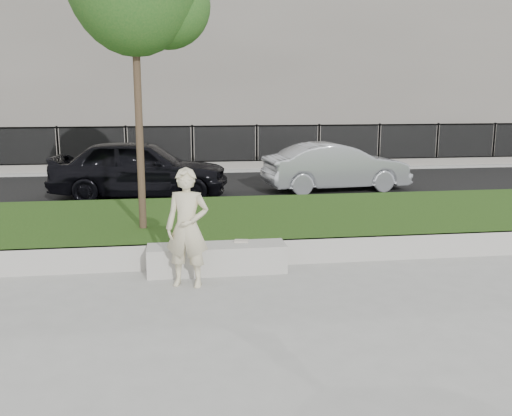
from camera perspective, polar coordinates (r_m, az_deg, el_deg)
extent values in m
plane|color=gray|center=(8.02, 1.37, -7.92)|extent=(90.00, 90.00, 0.00)
cube|color=black|center=(10.82, -1.31, -1.72)|extent=(34.00, 4.00, 0.40)
cube|color=#A2A098|center=(8.93, 0.25, -4.53)|extent=(34.00, 0.08, 0.40)
cube|color=black|center=(16.22, -3.70, 2.02)|extent=(34.00, 7.00, 0.04)
cube|color=gray|center=(20.66, -4.74, 4.13)|extent=(34.00, 3.00, 0.12)
cube|color=slate|center=(19.65, -4.56, 4.29)|extent=(32.00, 0.30, 0.24)
cube|color=black|center=(19.58, -4.59, 6.12)|extent=(32.00, 0.04, 1.50)
cube|color=black|center=(19.53, -4.62, 8.16)|extent=(32.00, 0.05, 0.05)
cube|color=black|center=(19.63, -4.56, 4.66)|extent=(32.00, 0.05, 0.05)
cube|color=#6A645C|center=(27.59, -5.90, 16.19)|extent=(34.00, 10.00, 10.00)
cube|color=#A2A098|center=(8.63, -3.92, -5.06)|extent=(2.07, 0.52, 0.42)
imported|color=beige|center=(7.92, -6.89, -1.98)|extent=(0.69, 0.55, 1.66)
cube|color=beige|center=(8.73, -1.48, -3.32)|extent=(0.23, 0.19, 0.02)
cylinder|color=#38281C|center=(9.67, -11.80, 12.91)|extent=(0.12, 0.12, 5.09)
sphere|color=#1C501A|center=(9.96, -8.91, 19.44)|extent=(1.43, 1.43, 1.43)
imported|color=black|center=(14.76, -11.54, 3.92)|extent=(4.60, 2.28, 1.51)
imported|color=#9DA0A5|center=(15.75, 8.02, 4.10)|extent=(4.06, 1.79, 1.30)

